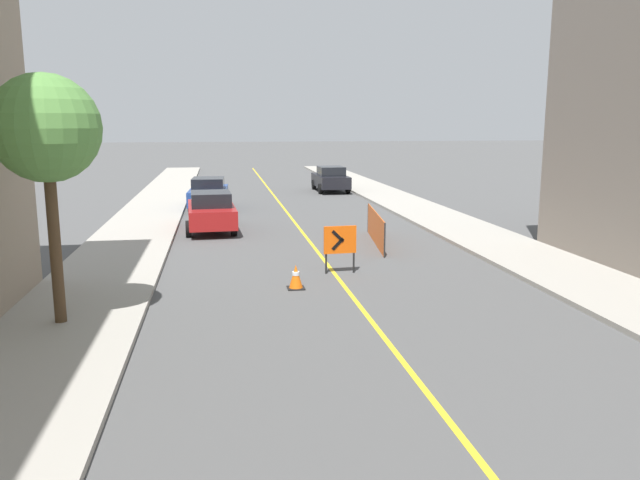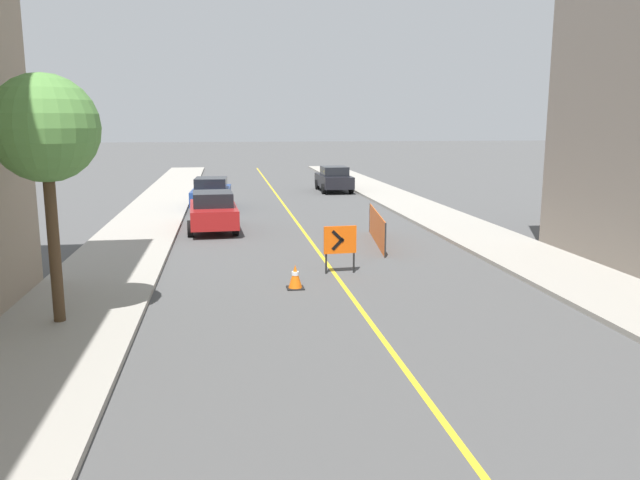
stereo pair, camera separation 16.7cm
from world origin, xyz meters
name	(u,v)px [view 1 (the left image)]	position (x,y,z in m)	size (l,w,h in m)	color
lane_stripe	(295,222)	(0.00, 33.35, 0.00)	(0.12, 66.69, 0.01)	gold
sidewalk_left	(142,225)	(-6.47, 33.35, 0.07)	(3.03, 66.69, 0.13)	#9E998E
sidewalk_right	(436,217)	(6.47, 33.35, 0.07)	(3.03, 66.69, 0.13)	#9E998E
traffic_cone_third	(296,277)	(-1.30, 22.32, 0.32)	(0.45, 0.45, 0.64)	black
arrow_barricade_primary	(340,241)	(0.16, 23.82, 0.94)	(0.96, 0.13, 1.38)	#EF560C
safety_mesh_fence	(376,228)	(2.29, 28.02, 0.57)	(0.67, 4.84, 1.15)	#EF560C
parked_car_curb_near	(211,211)	(-3.56, 31.69, 0.80)	(2.01, 4.38, 1.59)	maroon
parked_car_curb_mid	(209,193)	(-3.75, 38.24, 0.80)	(2.01, 4.38, 1.59)	navy
parked_car_curb_far	(331,179)	(3.74, 45.29, 0.80)	(1.93, 4.31, 1.59)	black
street_tree_left_near	(46,130)	(-6.62, 19.99, 4.14)	(2.19, 2.19, 5.15)	#4C3823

